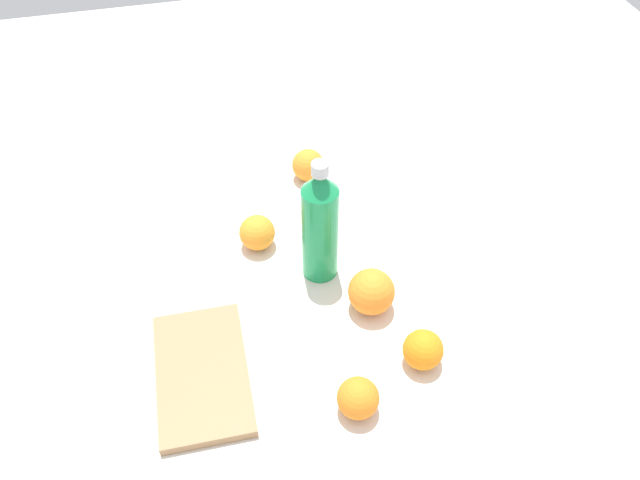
{
  "coord_description": "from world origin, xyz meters",
  "views": [
    {
      "loc": [
        -0.71,
        0.14,
        0.89
      ],
      "look_at": [
        0.05,
        -0.05,
        0.08
      ],
      "focal_mm": 36.0,
      "sensor_mm": 36.0,
      "label": 1
    }
  ],
  "objects_px": {
    "orange_1": "(423,350)",
    "orange_4": "(257,233)",
    "orange_2": "(371,292)",
    "cutting_board": "(202,373)",
    "water_bottle": "(320,225)",
    "orange_0": "(358,398)",
    "orange_3": "(308,165)"
  },
  "relations": [
    {
      "from": "orange_1",
      "to": "orange_4",
      "type": "height_order",
      "value": "orange_4"
    },
    {
      "from": "orange_1",
      "to": "orange_2",
      "type": "distance_m",
      "value": 0.14
    },
    {
      "from": "orange_1",
      "to": "cutting_board",
      "type": "xyz_separation_m",
      "value": [
        0.05,
        0.35,
        -0.02
      ]
    },
    {
      "from": "water_bottle",
      "to": "orange_0",
      "type": "bearing_deg",
      "value": -138.33
    },
    {
      "from": "orange_0",
      "to": "cutting_board",
      "type": "relative_size",
      "value": 0.27
    },
    {
      "from": "orange_0",
      "to": "cutting_board",
      "type": "height_order",
      "value": "orange_0"
    },
    {
      "from": "orange_3",
      "to": "orange_0",
      "type": "bearing_deg",
      "value": 174.91
    },
    {
      "from": "orange_1",
      "to": "orange_3",
      "type": "distance_m",
      "value": 0.5
    },
    {
      "from": "water_bottle",
      "to": "orange_2",
      "type": "relative_size",
      "value": 3.11
    },
    {
      "from": "water_bottle",
      "to": "orange_3",
      "type": "relative_size",
      "value": 3.72
    },
    {
      "from": "water_bottle",
      "to": "orange_2",
      "type": "xyz_separation_m",
      "value": [
        -0.1,
        -0.07,
        -0.08
      ]
    },
    {
      "from": "orange_3",
      "to": "orange_4",
      "type": "bearing_deg",
      "value": 141.28
    },
    {
      "from": "orange_2",
      "to": "orange_3",
      "type": "relative_size",
      "value": 1.2
    },
    {
      "from": "orange_4",
      "to": "orange_0",
      "type": "bearing_deg",
      "value": -166.89
    },
    {
      "from": "orange_0",
      "to": "orange_4",
      "type": "height_order",
      "value": "orange_4"
    },
    {
      "from": "orange_0",
      "to": "orange_2",
      "type": "relative_size",
      "value": 0.8
    },
    {
      "from": "orange_0",
      "to": "orange_1",
      "type": "relative_size",
      "value": 0.99
    },
    {
      "from": "orange_0",
      "to": "orange_2",
      "type": "height_order",
      "value": "orange_2"
    },
    {
      "from": "orange_3",
      "to": "orange_4",
      "type": "relative_size",
      "value": 1.0
    },
    {
      "from": "orange_1",
      "to": "orange_2",
      "type": "bearing_deg",
      "value": 20.53
    },
    {
      "from": "orange_0",
      "to": "orange_4",
      "type": "bearing_deg",
      "value": 13.11
    },
    {
      "from": "orange_2",
      "to": "orange_3",
      "type": "xyz_separation_m",
      "value": [
        0.36,
        0.03,
        -0.01
      ]
    },
    {
      "from": "orange_1",
      "to": "orange_4",
      "type": "distance_m",
      "value": 0.38
    },
    {
      "from": "water_bottle",
      "to": "orange_0",
      "type": "height_order",
      "value": "water_bottle"
    },
    {
      "from": "water_bottle",
      "to": "cutting_board",
      "type": "bearing_deg",
      "value": 170.77
    },
    {
      "from": "orange_0",
      "to": "orange_2",
      "type": "distance_m",
      "value": 0.2
    },
    {
      "from": "orange_1",
      "to": "orange_3",
      "type": "xyz_separation_m",
      "value": [
        0.49,
        0.08,
        0.0
      ]
    },
    {
      "from": "orange_4",
      "to": "orange_3",
      "type": "bearing_deg",
      "value": -38.72
    },
    {
      "from": "orange_0",
      "to": "cutting_board",
      "type": "bearing_deg",
      "value": 63.11
    },
    {
      "from": "orange_0",
      "to": "orange_1",
      "type": "bearing_deg",
      "value": -64.68
    },
    {
      "from": "water_bottle",
      "to": "cutting_board",
      "type": "height_order",
      "value": "water_bottle"
    },
    {
      "from": "orange_4",
      "to": "cutting_board",
      "type": "height_order",
      "value": "orange_4"
    }
  ]
}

